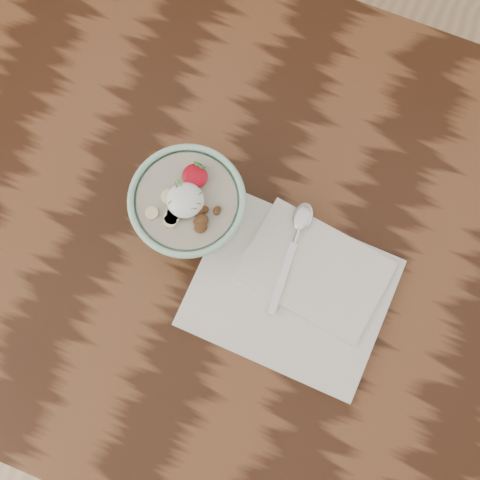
% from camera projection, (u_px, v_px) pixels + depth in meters
% --- Properties ---
extents(table, '(1.60, 0.90, 0.75)m').
position_uv_depth(table, '(234.00, 242.00, 1.14)').
color(table, black).
rests_on(table, ground).
extents(breakfast_bowl, '(0.17, 0.17, 0.12)m').
position_uv_depth(breakfast_bowl, '(189.00, 206.00, 0.99)').
color(breakfast_bowl, '#9ED5B7').
rests_on(breakfast_bowl, table).
extents(napkin, '(0.30, 0.25, 0.02)m').
position_uv_depth(napkin, '(295.00, 288.00, 1.02)').
color(napkin, silver).
rests_on(napkin, table).
extents(spoon, '(0.03, 0.18, 0.01)m').
position_uv_depth(spoon, '(298.00, 232.00, 1.02)').
color(spoon, silver).
rests_on(spoon, napkin).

